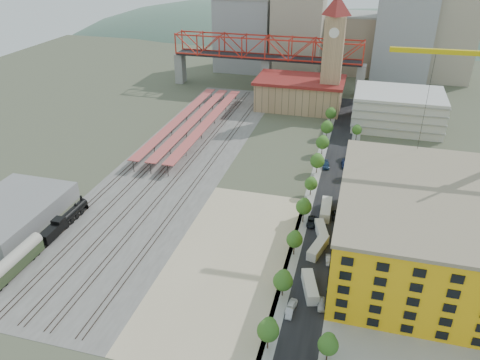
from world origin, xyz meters
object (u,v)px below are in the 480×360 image
(site_trailer_a, at_px, (310,287))
(site_trailer_b, at_px, (318,248))
(clock_tower, at_px, (334,44))
(coach, at_px, (15,262))
(construction_building, at_px, (437,230))
(site_trailer_d, at_px, (326,209))
(locomotive, at_px, (66,219))
(car_0, at_px, (291,307))
(site_trailer_c, at_px, (321,231))

(site_trailer_a, xyz_separation_m, site_trailer_b, (0.00, 14.70, -0.03))
(clock_tower, height_order, site_trailer_b, clock_tower)
(coach, xyz_separation_m, site_trailer_a, (66.00, 11.02, -1.55))
(construction_building, xyz_separation_m, site_trailer_d, (-26.00, 15.69, -8.00))
(construction_building, height_order, site_trailer_d, construction_building)
(site_trailer_d, bearing_deg, clock_tower, 93.67)
(site_trailer_b, bearing_deg, clock_tower, 109.14)
(construction_building, height_order, coach, construction_building)
(clock_tower, distance_m, locomotive, 125.64)
(locomotive, distance_m, coach, 19.95)
(car_0, bearing_deg, site_trailer_a, 74.30)
(coach, height_order, site_trailer_a, coach)
(coach, relative_size, site_trailer_d, 1.65)
(clock_tower, xyz_separation_m, site_trailer_b, (8.00, -102.40, -27.44))
(coach, bearing_deg, site_trailer_d, 33.58)
(construction_building, relative_size, locomotive, 2.48)
(construction_building, relative_size, site_trailer_d, 4.90)
(coach, xyz_separation_m, car_0, (63.00, 4.47, -2.07))
(locomotive, bearing_deg, clock_tower, 61.80)
(coach, xyz_separation_m, site_trailer_d, (66.00, 43.81, -1.43))
(clock_tower, bearing_deg, locomotive, -118.20)
(locomotive, relative_size, car_0, 4.52)
(clock_tower, relative_size, construction_building, 1.03)
(clock_tower, relative_size, site_trailer_c, 6.01)
(locomotive, xyz_separation_m, site_trailer_c, (66.00, 13.23, -0.72))
(site_trailer_d, bearing_deg, coach, -148.18)
(clock_tower, relative_size, site_trailer_a, 5.52)
(construction_building, xyz_separation_m, car_0, (-29.00, -23.64, -8.64))
(car_0, bearing_deg, coach, -167.00)
(coach, height_order, car_0, coach)
(site_trailer_a, xyz_separation_m, site_trailer_d, (0.00, 32.79, 0.13))
(site_trailer_b, bearing_deg, site_trailer_a, -75.32)
(site_trailer_b, distance_m, site_trailer_d, 18.10)
(coach, height_order, site_trailer_b, coach)
(locomotive, bearing_deg, site_trailer_b, 5.01)
(locomotive, distance_m, site_trailer_b, 66.26)
(site_trailer_a, bearing_deg, locomotive, 155.98)
(coach, bearing_deg, construction_building, 17.00)
(site_trailer_b, bearing_deg, site_trailer_c, 104.68)
(site_trailer_b, height_order, site_trailer_d, site_trailer_d)
(site_trailer_c, height_order, site_trailer_d, site_trailer_d)
(construction_building, bearing_deg, site_trailer_b, -174.71)
(construction_building, relative_size, site_trailer_a, 5.37)
(construction_building, xyz_separation_m, locomotive, (-92.00, -8.19, -7.51))
(car_0, bearing_deg, clock_tower, 101.25)
(site_trailer_a, bearing_deg, construction_building, 17.00)
(site_trailer_a, relative_size, site_trailer_b, 1.03)
(construction_building, height_order, site_trailer_b, construction_building)
(construction_building, distance_m, site_trailer_c, 27.73)
(site_trailer_c, relative_size, car_0, 1.92)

